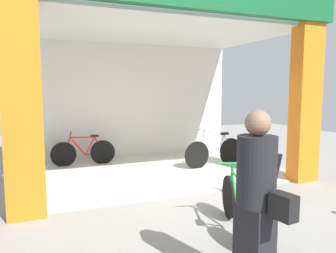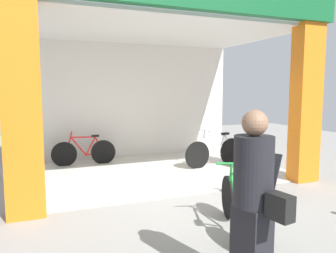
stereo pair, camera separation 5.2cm
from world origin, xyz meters
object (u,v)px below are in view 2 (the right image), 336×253
Objects in this scene: bicycle_inside_0 at (215,152)px; pedestrian_1 at (253,200)px; bicycle_inside_1 at (84,152)px; bicycle_parked_0 at (236,206)px; sandwich_board_sign at (261,176)px.

pedestrian_1 reaches higher than bicycle_inside_0.
bicycle_inside_1 is 5.97m from pedestrian_1.
bicycle_inside_0 is 0.99× the size of pedestrian_1.
pedestrian_1 is (-0.62, -1.19, 0.55)m from bicycle_parked_0.
sandwich_board_sign is (-0.41, -2.33, 0.01)m from bicycle_inside_0.
bicycle_inside_0 is 5.12m from pedestrian_1.
pedestrian_1 is at bearing -117.42° from bicycle_parked_0.
pedestrian_1 reaches higher than bicycle_inside_1.
pedestrian_1 is (0.75, -5.89, 0.55)m from bicycle_inside_1.
bicycle_parked_0 is (-1.62, -3.39, -0.02)m from bicycle_inside_0.
bicycle_inside_1 is at bearing 156.16° from bicycle_inside_0.
bicycle_inside_0 is 1.11× the size of bicycle_parked_0.
bicycle_inside_0 is at bearing 80.10° from sandwich_board_sign.
bicycle_inside_1 is 2.02× the size of sandwich_board_sign.
bicycle_parked_0 is 1.98× the size of sandwich_board_sign.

